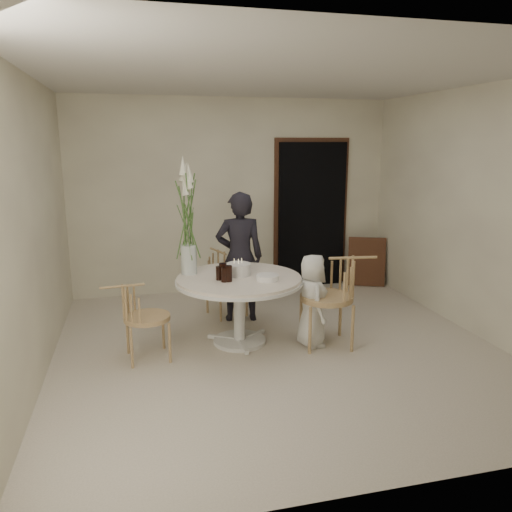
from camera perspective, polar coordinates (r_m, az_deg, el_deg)
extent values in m
plane|color=beige|center=(5.29, 2.46, -10.49)|extent=(4.50, 4.50, 0.00)
plane|color=silver|center=(4.90, 2.78, 19.92)|extent=(4.50, 4.50, 0.00)
plane|color=#EFE9C8|center=(7.09, -2.58, 6.81)|extent=(4.50, 0.00, 4.50)
plane|color=#EFE9C8|center=(2.88, 15.40, -2.70)|extent=(4.50, 0.00, 4.50)
plane|color=#EFE9C8|center=(4.80, -24.15, 2.77)|extent=(0.00, 4.50, 4.50)
plane|color=#EFE9C8|center=(5.95, 23.93, 4.55)|extent=(0.00, 4.50, 4.50)
cube|color=black|center=(7.38, 6.36, 4.64)|extent=(1.00, 0.10, 2.10)
cube|color=#59301E|center=(7.41, 6.26, 5.14)|extent=(1.12, 0.03, 2.22)
cylinder|color=silver|center=(5.43, -1.89, -9.63)|extent=(0.56, 0.56, 0.04)
cylinder|color=silver|center=(5.31, -1.91, -6.39)|extent=(0.12, 0.12, 0.65)
cylinder|color=silver|center=(5.21, -1.94, -2.86)|extent=(1.33, 1.33, 0.03)
cylinder|color=white|center=(5.21, -1.94, -2.60)|extent=(1.30, 1.30, 0.04)
cube|color=#59301E|center=(7.60, 12.53, -0.64)|extent=(0.56, 0.36, 0.72)
cylinder|color=tan|center=(5.98, -4.06, -5.63)|extent=(0.03, 0.03, 0.41)
cylinder|color=tan|center=(6.14, -1.06, -5.08)|extent=(0.03, 0.03, 0.41)
cylinder|color=tan|center=(6.29, -5.59, -4.73)|extent=(0.03, 0.03, 0.41)
cylinder|color=tan|center=(6.44, -2.69, -4.23)|extent=(0.03, 0.03, 0.41)
cylinder|color=tan|center=(6.15, -3.38, -2.94)|extent=(0.45, 0.45, 0.05)
cylinder|color=tan|center=(5.50, 5.16, -6.82)|extent=(0.03, 0.03, 0.50)
cylinder|color=tan|center=(5.10, 6.19, -8.47)|extent=(0.03, 0.03, 0.50)
cylinder|color=tan|center=(5.61, 9.61, -6.57)|extent=(0.03, 0.03, 0.50)
cylinder|color=tan|center=(5.21, 10.97, -8.16)|extent=(0.03, 0.03, 0.50)
cylinder|color=tan|center=(5.26, 8.08, -4.72)|extent=(0.55, 0.55, 0.06)
cylinder|color=tan|center=(4.97, -9.84, -9.77)|extent=(0.03, 0.03, 0.41)
cylinder|color=tan|center=(5.30, -10.56, -8.33)|extent=(0.03, 0.03, 0.41)
cylinder|color=tan|center=(4.92, -14.03, -10.18)|extent=(0.03, 0.03, 0.41)
cylinder|color=tan|center=(5.26, -14.47, -8.70)|extent=(0.03, 0.03, 0.41)
cylinder|color=tan|center=(5.03, -12.34, -6.89)|extent=(0.45, 0.45, 0.05)
imported|color=black|center=(5.89, -1.89, -0.12)|extent=(0.60, 0.44, 1.55)
imported|color=silver|center=(5.24, 6.41, -5.09)|extent=(0.33, 0.49, 0.98)
cylinder|color=white|center=(5.25, -2.01, -1.52)|extent=(0.26, 0.26, 0.12)
cylinder|color=#FFE9A1|center=(5.23, -2.02, -0.60)|extent=(0.01, 0.01, 0.05)
cylinder|color=#FFE9A1|center=(5.27, -1.65, -0.50)|extent=(0.01, 0.01, 0.05)
cylinder|color=#FFE9A1|center=(5.25, -2.51, -0.57)|extent=(0.01, 0.01, 0.05)
cylinder|color=black|center=(5.00, -3.63, -2.15)|extent=(0.07, 0.07, 0.15)
cylinder|color=black|center=(5.01, -3.17, -2.03)|extent=(0.08, 0.08, 0.16)
cylinder|color=black|center=(5.10, -3.81, -1.75)|extent=(0.09, 0.09, 0.17)
cylinder|color=black|center=(5.08, -4.24, -1.96)|extent=(0.07, 0.07, 0.14)
cylinder|color=white|center=(5.06, 1.31, -2.47)|extent=(0.27, 0.27, 0.06)
cylinder|color=silver|center=(5.33, -7.68, -0.39)|extent=(0.17, 0.17, 0.31)
cylinder|color=#426C2E|center=(5.26, -7.46, 3.79)|extent=(0.01, 0.01, 0.78)
cone|color=#F0ECCE|center=(5.22, -7.59, 8.03)|extent=(0.08, 0.08, 0.20)
cylinder|color=#426C2E|center=(5.28, -7.70, 4.18)|extent=(0.01, 0.01, 0.85)
cone|color=#F0ECCE|center=(5.23, -7.84, 8.77)|extent=(0.08, 0.08, 0.20)
cylinder|color=#426C2E|center=(5.27, -8.03, 4.52)|extent=(0.01, 0.01, 0.92)
cone|color=#F0ECCE|center=(5.22, -8.18, 9.49)|extent=(0.08, 0.08, 0.20)
cylinder|color=#426C2E|center=(5.24, -8.21, 4.84)|extent=(0.01, 0.01, 0.98)
cone|color=#F0ECCE|center=(5.20, -8.38, 10.21)|extent=(0.08, 0.08, 0.20)
cylinder|color=#426C2E|center=(5.23, -8.07, 3.71)|extent=(0.01, 0.01, 0.78)
cone|color=#F0ECCE|center=(5.18, -8.20, 7.98)|extent=(0.08, 0.08, 0.20)
cylinder|color=#426C2E|center=(5.21, -7.78, 4.07)|extent=(0.01, 0.01, 0.85)
cone|color=#F0ECCE|center=(5.17, -7.92, 8.72)|extent=(0.08, 0.08, 0.20)
cylinder|color=#426C2E|center=(5.22, -7.52, 4.46)|extent=(0.01, 0.01, 0.92)
cone|color=#F0ECCE|center=(5.18, -7.67, 9.48)|extent=(0.08, 0.08, 0.20)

